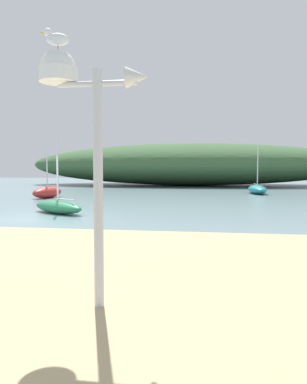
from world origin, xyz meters
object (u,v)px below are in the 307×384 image
at_px(mast_structure, 76,99).
at_px(seagull_on_radar, 56,38).
at_px(sailboat_near_shore, 257,189).
at_px(sailboat_outer_mooring, 47,192).
at_px(sailboat_west_reach, 58,207).

relative_size(mast_structure, seagull_on_radar, 8.57).
relative_size(seagull_on_radar, sailboat_near_shore, 0.10).
bearing_deg(sailboat_outer_mooring, sailboat_west_reach, -62.55).
bearing_deg(seagull_on_radar, sailboat_near_shore, 77.73).
bearing_deg(mast_structure, sailboat_outer_mooring, 115.69).
height_order(sailboat_west_reach, sailboat_near_shore, sailboat_near_shore).
distance_m(mast_structure, sailboat_near_shore, 25.68).
xyz_separation_m(mast_structure, sailboat_near_shore, (5.20, 25.03, -2.46)).
distance_m(mast_structure, sailboat_west_reach, 12.08).
xyz_separation_m(seagull_on_radar, sailboat_outer_mooring, (-8.76, 18.71, -3.17)).
relative_size(sailboat_west_reach, sailboat_outer_mooring, 1.14).
distance_m(sailboat_outer_mooring, sailboat_near_shore, 15.54).
distance_m(mast_structure, seagull_on_radar, 0.78).
distance_m(seagull_on_radar, sailboat_near_shore, 25.82).
relative_size(mast_structure, sailboat_outer_mooring, 1.08).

